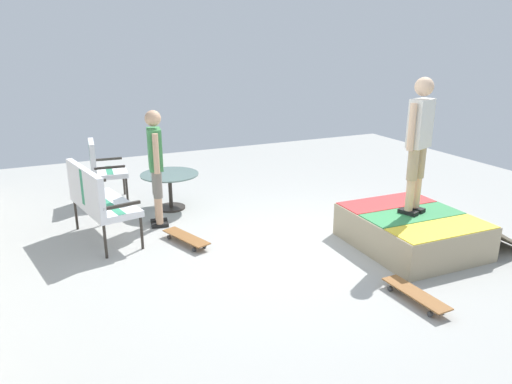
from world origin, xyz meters
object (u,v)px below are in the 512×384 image
at_px(patio_table, 170,184).
at_px(skateboard_by_bench, 186,237).
at_px(patio_chair_near_house, 101,165).
at_px(patio_bench, 96,197).
at_px(person_watching, 155,160).
at_px(person_skater, 419,136).
at_px(skateboard_spare, 416,294).
at_px(skate_ramp, 413,230).

distance_m(patio_table, skateboard_by_bench, 1.48).
bearing_deg(patio_chair_near_house, patio_table, -131.90).
bearing_deg(patio_bench, person_watching, -74.66).
bearing_deg(person_skater, skateboard_spare, 141.09).
xyz_separation_m(patio_chair_near_house, patio_table, (-0.81, -0.90, -0.21)).
distance_m(skate_ramp, patio_table, 3.67).
distance_m(patio_chair_near_house, skateboard_by_bench, 2.42).
bearing_deg(patio_table, person_watching, 151.04).
bearing_deg(skateboard_spare, skateboard_by_bench, 35.13).
height_order(patio_bench, skateboard_by_bench, patio_bench).
distance_m(patio_chair_near_house, skateboard_spare, 5.26).
bearing_deg(person_skater, person_watching, 53.18).
xyz_separation_m(patio_chair_near_house, person_skater, (-3.51, -3.33, 0.82)).
bearing_deg(person_watching, skate_ramp, -127.48).
height_order(skateboard_by_bench, skateboard_spare, same).
distance_m(person_skater, skateboard_spare, 2.00).
bearing_deg(patio_chair_near_house, skateboard_by_bench, -162.40).
bearing_deg(patio_table, patio_chair_near_house, 48.10).
xyz_separation_m(patio_bench, person_watching, (0.24, -0.86, 0.34)).
distance_m(patio_table, person_skater, 3.77).
distance_m(person_watching, skateboard_by_bench, 1.20).
bearing_deg(patio_chair_near_house, person_skater, -136.48).
height_order(patio_table, skateboard_spare, patio_table).
xyz_separation_m(skate_ramp, skateboard_spare, (-1.09, 0.93, -0.14)).
xyz_separation_m(patio_bench, person_skater, (-1.84, -3.63, 0.82)).
bearing_deg(skateboard_spare, person_watching, 29.81).
distance_m(patio_bench, skateboard_by_bench, 1.28).
relative_size(patio_table, person_watching, 0.54).
relative_size(person_watching, skateboard_by_bench, 2.01).
height_order(skate_ramp, patio_table, patio_table).
xyz_separation_m(person_watching, skateboard_spare, (-3.22, -1.84, -0.87)).
xyz_separation_m(patio_table, person_watching, (-0.62, 0.34, 0.55)).
bearing_deg(skate_ramp, person_skater, 4.45).
distance_m(skate_ramp, patio_chair_near_house, 4.89).
bearing_deg(patio_bench, skate_ramp, -117.51).
xyz_separation_m(patio_chair_near_house, person_watching, (-1.43, -0.56, 0.35)).
height_order(patio_bench, skateboard_spare, patio_bench).
height_order(patio_bench, patio_chair_near_house, same).
height_order(skate_ramp, skateboard_by_bench, skate_ramp).
relative_size(patio_chair_near_house, person_watching, 0.62).
distance_m(patio_bench, person_watching, 0.95).
bearing_deg(patio_chair_near_house, skateboard_spare, -152.66).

